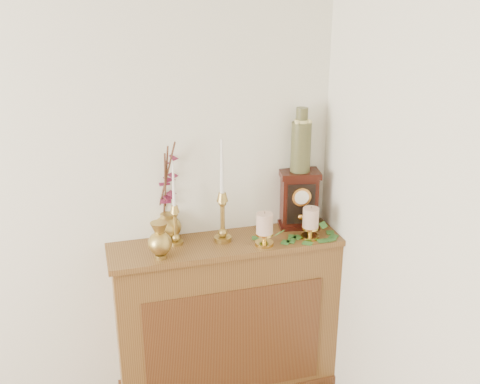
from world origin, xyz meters
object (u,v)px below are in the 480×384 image
object	(u,v)px
candlestick_center	(222,209)
ginger_jar	(168,194)
ceramic_vase	(301,143)
candlestick_left	(175,219)
bud_vase	(160,241)
mantel_clock	(299,200)

from	to	relation	value
candlestick_center	ginger_jar	xyz separation A→B (m)	(-0.26, 0.13, 0.06)
ceramic_vase	ginger_jar	bearing A→B (deg)	175.09
candlestick_left	bud_vase	xyz separation A→B (m)	(-0.10, -0.14, -0.05)
bud_vase	ginger_jar	distance (m)	0.30
ginger_jar	ceramic_vase	size ratio (longest dim) A/B	1.56
bud_vase	ceramic_vase	bearing A→B (deg)	13.10
candlestick_left	ginger_jar	size ratio (longest dim) A/B	0.82
candlestick_center	bud_vase	xyz separation A→B (m)	(-0.34, -0.11, -0.09)
ceramic_vase	candlestick_left	bearing A→B (deg)	-175.96
ginger_jar	mantel_clock	bearing A→B (deg)	-5.15
candlestick_center	ginger_jar	distance (m)	0.30
candlestick_left	ceramic_vase	world-z (taller)	ceramic_vase
candlestick_left	candlestick_center	size ratio (longest dim) A/B	0.80
candlestick_left	ginger_jar	bearing A→B (deg)	97.90
mantel_clock	candlestick_center	bearing A→B (deg)	-160.87
candlestick_left	candlestick_center	distance (m)	0.25
candlestick_left	ceramic_vase	bearing A→B (deg)	4.04
bud_vase	mantel_clock	world-z (taller)	mantel_clock
candlestick_left	mantel_clock	xyz separation A→B (m)	(0.69, 0.05, 0.01)
candlestick_center	ceramic_vase	bearing A→B (deg)	9.22
ginger_jar	mantel_clock	distance (m)	0.71
candlestick_left	mantel_clock	world-z (taller)	candlestick_left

